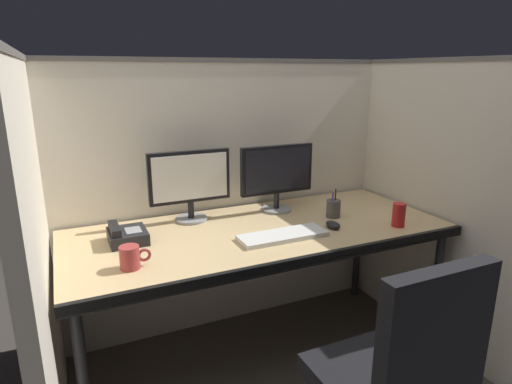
{
  "coord_description": "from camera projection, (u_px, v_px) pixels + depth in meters",
  "views": [
    {
      "loc": [
        -0.87,
        -1.55,
        1.51
      ],
      "look_at": [
        0.0,
        0.35,
        0.92
      ],
      "focal_mm": 30.41,
      "sensor_mm": 36.0,
      "label": 1
    }
  ],
  "objects": [
    {
      "name": "cubicle_partition_rear",
      "position": [
        228.0,
        197.0,
        2.56
      ],
      "size": [
        2.21,
        0.06,
        1.57
      ],
      "color": "beige",
      "rests_on": "ground"
    },
    {
      "name": "cubicle_partition_left",
      "position": [
        39.0,
        263.0,
        1.68
      ],
      "size": [
        0.06,
        1.41,
        1.57
      ],
      "color": "beige",
      "rests_on": "ground"
    },
    {
      "name": "cubicle_partition_right",
      "position": [
        425.0,
        201.0,
        2.48
      ],
      "size": [
        0.06,
        1.41,
        1.57
      ],
      "color": "beige",
      "rests_on": "ground"
    },
    {
      "name": "desk",
      "position": [
        261.0,
        239.0,
        2.18
      ],
      "size": [
        1.9,
        0.8,
        0.74
      ],
      "color": "tan",
      "rests_on": "ground"
    },
    {
      "name": "monitor_left",
      "position": [
        190.0,
        181.0,
        2.25
      ],
      "size": [
        0.43,
        0.17,
        0.37
      ],
      "color": "gray",
      "rests_on": "desk"
    },
    {
      "name": "monitor_right",
      "position": [
        277.0,
        173.0,
        2.41
      ],
      "size": [
        0.43,
        0.17,
        0.37
      ],
      "color": "gray",
      "rests_on": "desk"
    },
    {
      "name": "keyboard_main",
      "position": [
        283.0,
        236.0,
        2.06
      ],
      "size": [
        0.43,
        0.15,
        0.02
      ],
      "primitive_type": "cube",
      "color": "silver",
      "rests_on": "desk"
    },
    {
      "name": "computer_mouse",
      "position": [
        333.0,
        225.0,
        2.19
      ],
      "size": [
        0.06,
        0.1,
        0.04
      ],
      "color": "black",
      "rests_on": "desk"
    },
    {
      "name": "coffee_mug",
      "position": [
        131.0,
        257.0,
        1.73
      ],
      "size": [
        0.13,
        0.08,
        0.09
      ],
      "color": "#993333",
      "rests_on": "desk"
    },
    {
      "name": "pen_cup",
      "position": [
        333.0,
        208.0,
        2.34
      ],
      "size": [
        0.08,
        0.08,
        0.16
      ],
      "color": "#4C4742",
      "rests_on": "desk"
    },
    {
      "name": "soda_can",
      "position": [
        399.0,
        215.0,
        2.2
      ],
      "size": [
        0.07,
        0.07,
        0.12
      ],
      "primitive_type": "cylinder",
      "color": "red",
      "rests_on": "desk"
    },
    {
      "name": "desk_phone",
      "position": [
        126.0,
        235.0,
        2.0
      ],
      "size": [
        0.17,
        0.19,
        0.09
      ],
      "color": "black",
      "rests_on": "desk"
    }
  ]
}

